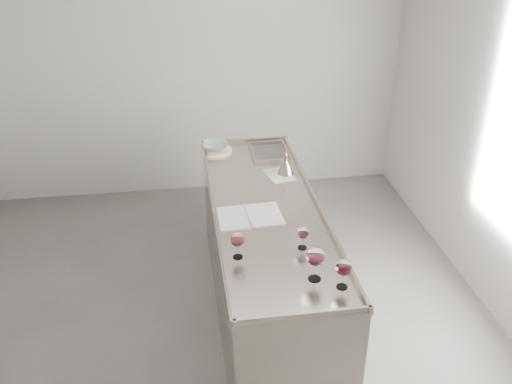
{
  "coord_description": "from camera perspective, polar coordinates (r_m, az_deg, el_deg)",
  "views": [
    {
      "loc": [
        -0.09,
        -3.17,
        2.94
      ],
      "look_at": [
        0.44,
        0.39,
        1.02
      ],
      "focal_mm": 40.0,
      "sensor_mm": 36.0,
      "label": 1
    }
  ],
  "objects": [
    {
      "name": "wine_glass_middle",
      "position": [
        3.27,
        5.99,
        -6.52
      ],
      "size": [
        0.11,
        0.11,
        0.21
      ],
      "rotation": [
        0.0,
        0.0,
        -0.34
      ],
      "color": "white",
      "rests_on": "counter"
    },
    {
      "name": "notebook",
      "position": [
        3.93,
        -0.74,
        -2.44
      ],
      "size": [
        0.47,
        0.34,
        0.02
      ],
      "rotation": [
        0.0,
        0.0,
        0.06
      ],
      "color": "silver",
      "rests_on": "counter"
    },
    {
      "name": "loose_paper_top",
      "position": [
        4.51,
        2.37,
        1.74
      ],
      "size": [
        0.24,
        0.3,
        0.0
      ],
      "primitive_type": "cube",
      "rotation": [
        0.0,
        0.0,
        0.22
      ],
      "color": "silver",
      "rests_on": "counter"
    },
    {
      "name": "trivet",
      "position": [
        4.93,
        -4.07,
        4.2
      ],
      "size": [
        0.32,
        0.32,
        0.02
      ],
      "primitive_type": "cylinder",
      "rotation": [
        0.0,
        0.0,
        -0.16
      ],
      "color": "beige",
      "rests_on": "counter"
    },
    {
      "name": "wine_funnel",
      "position": [
        4.51,
        2.97,
        2.54
      ],
      "size": [
        0.13,
        0.13,
        0.2
      ],
      "rotation": [
        0.0,
        0.0,
        0.05
      ],
      "color": "#A19890",
      "rests_on": "counter"
    },
    {
      "name": "room_shell",
      "position": [
        3.53,
        -6.13,
        2.0
      ],
      "size": [
        4.54,
        5.04,
        2.84
      ],
      "color": "#514E4C",
      "rests_on": "ground"
    },
    {
      "name": "wine_glass_left",
      "position": [
        3.46,
        -1.86,
        -4.8
      ],
      "size": [
        0.09,
        0.09,
        0.18
      ],
      "rotation": [
        0.0,
        0.0,
        0.2
      ],
      "color": "white",
      "rests_on": "counter"
    },
    {
      "name": "wine_glass_right",
      "position": [
        3.24,
        8.75,
        -7.52
      ],
      "size": [
        0.09,
        0.09,
        0.19
      ],
      "rotation": [
        0.0,
        0.0,
        0.27
      ],
      "color": "white",
      "rests_on": "counter"
    },
    {
      "name": "wine_glass_small",
      "position": [
        3.56,
        4.72,
        -4.17
      ],
      "size": [
        0.07,
        0.07,
        0.15
      ],
      "rotation": [
        0.0,
        0.0,
        -0.32
      ],
      "color": "white",
      "rests_on": "counter"
    },
    {
      "name": "counter",
      "position": [
        4.3,
        1.0,
        -6.96
      ],
      "size": [
        0.77,
        2.42,
        0.97
      ],
      "color": "#9D948C",
      "rests_on": "ground"
    },
    {
      "name": "ceramic_bowl",
      "position": [
        4.92,
        -4.09,
        4.59
      ],
      "size": [
        0.25,
        0.25,
        0.05
      ],
      "primitive_type": "imported",
      "rotation": [
        0.0,
        0.0,
        -0.14
      ],
      "color": "#96A7AF",
      "rests_on": "trivet"
    }
  ]
}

